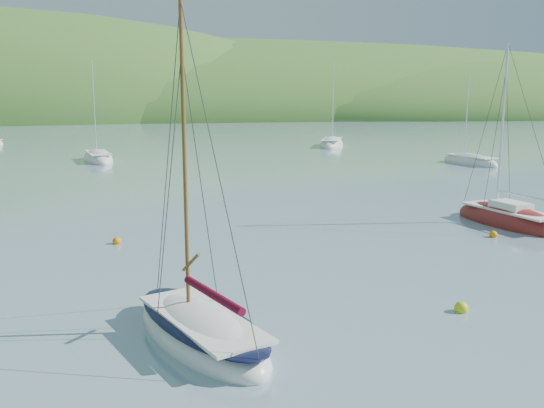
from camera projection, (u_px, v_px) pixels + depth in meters
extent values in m
plane|color=#7697A3|center=(339.00, 329.00, 18.50)|extent=(700.00, 700.00, 0.00)
ellipsoid|color=#366D29|center=(177.00, 114.00, 182.73)|extent=(440.00, 110.00, 44.00)
ellipsoid|color=#366D29|center=(468.00, 113.00, 189.14)|extent=(240.00, 100.00, 34.00)
ellipsoid|color=white|center=(201.00, 336.00, 17.73)|extent=(4.85, 7.16, 1.65)
cube|color=white|center=(203.00, 318.00, 17.51)|extent=(3.71, 5.55, 0.10)
cylinder|color=brown|center=(185.00, 162.00, 17.45)|extent=(0.12, 0.12, 8.97)
ellipsoid|color=black|center=(201.00, 320.00, 17.64)|extent=(4.79, 7.08, 0.28)
cylinder|color=#5B081D|center=(213.00, 295.00, 16.78)|extent=(1.46, 3.07, 0.24)
ellipsoid|color=maroon|center=(507.00, 222.00, 32.81)|extent=(4.08, 7.42, 1.94)
cube|color=white|center=(510.00, 210.00, 32.56)|extent=(3.10, 5.77, 0.10)
cylinder|color=silver|center=(502.00, 128.00, 32.63)|extent=(0.12, 0.12, 8.80)
cube|color=white|center=(511.00, 206.00, 32.51)|extent=(1.76, 2.24, 0.42)
cylinder|color=silver|center=(522.00, 195.00, 31.76)|extent=(0.92, 3.30, 0.09)
ellipsoid|color=white|center=(98.00, 160.00, 61.76)|extent=(4.40, 8.12, 2.10)
cube|color=white|center=(98.00, 153.00, 61.48)|extent=(3.34, 6.31, 0.10)
cylinder|color=silver|center=(94.00, 107.00, 61.60)|extent=(0.12, 0.12, 9.25)
ellipsoid|color=white|center=(331.00, 145.00, 77.76)|extent=(5.67, 8.66, 2.22)
cube|color=white|center=(331.00, 139.00, 77.46)|extent=(4.33, 6.72, 0.10)
cylinder|color=silver|center=(333.00, 100.00, 77.65)|extent=(0.12, 0.12, 9.81)
ellipsoid|color=white|center=(470.00, 163.00, 59.31)|extent=(4.18, 7.19, 1.86)
cube|color=white|center=(471.00, 156.00, 59.07)|extent=(3.18, 5.59, 0.10)
cylinder|color=silver|center=(467.00, 114.00, 59.15)|extent=(0.12, 0.12, 8.15)
sphere|color=yellow|center=(461.00, 308.00, 19.94)|extent=(0.46, 0.46, 0.46)
sphere|color=#FC5189|center=(237.00, 338.00, 17.58)|extent=(0.43, 0.43, 0.43)
sphere|color=orange|center=(493.00, 235.00, 30.03)|extent=(0.39, 0.39, 0.39)
sphere|color=orange|center=(117.00, 241.00, 28.72)|extent=(0.41, 0.41, 0.41)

